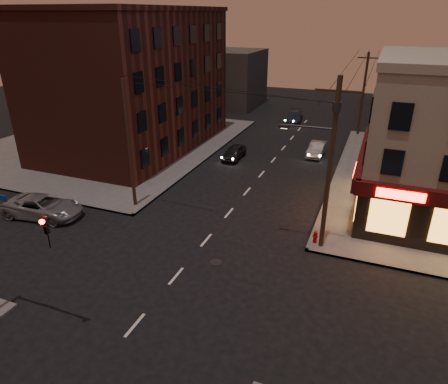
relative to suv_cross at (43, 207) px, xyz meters
The scene contains 14 objects.
ground 12.13m from the suv_cross, 13.25° to the right, with size 120.00×120.00×0.00m, color black.
sidewalk_nw 17.39m from the suv_cross, 110.95° to the left, with size 24.00×28.00×0.15m, color #514F4C.
brick_apartment 17.47m from the suv_cross, 99.49° to the left, with size 12.00×20.00×13.00m, color #4B2018.
bg_building_ne_a 43.74m from the suv_cross, 53.79° to the left, with size 10.00×12.00×7.00m, color #3F3D3A.
bg_building_nw 39.38m from the suv_cross, 91.77° to the left, with size 9.00×10.00×8.00m, color #3F3D3A.
bg_building_ne_b 54.72m from the suv_cross, 64.21° to the left, with size 8.00×8.00×6.00m, color #3F3D3A.
utility_pole_main 19.38m from the suv_cross, ahead, with size 4.20×0.44×10.00m.
utility_pole_far 34.85m from the suv_cross, 57.54° to the left, with size 0.26×0.26×9.00m, color #382619.
utility_pole_west 7.34m from the suv_cross, 36.75° to the left, with size 0.24×0.24×9.00m, color #382619.
suv_cross is the anchor object (origin of this frame).
sedan_near 18.10m from the suv_cross, 63.33° to the left, with size 1.52×3.78×1.29m, color black.
sedan_mid 25.36m from the suv_cross, 52.58° to the left, with size 1.41×4.05×1.33m, color slate.
sedan_far 34.12m from the suv_cross, 72.18° to the left, with size 1.84×4.53×1.32m, color #1C2739.
fire_hydrant 18.47m from the suv_cross, 10.05° to the left, with size 0.35×0.35×0.78m.
Camera 1 is at (8.97, -15.58, 13.03)m, focal length 32.00 mm.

